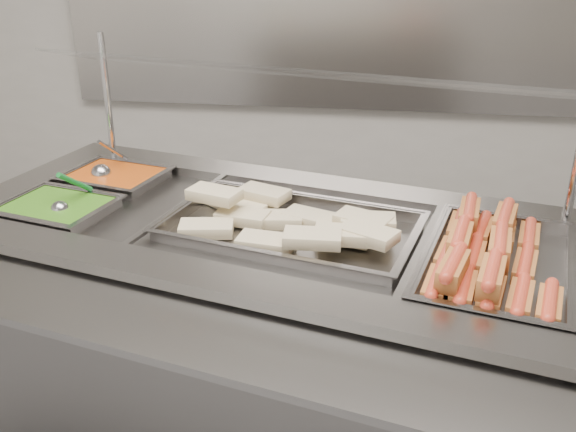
# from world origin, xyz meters

# --- Properties ---
(steam_counter) EXTENTS (1.81, 1.12, 0.80)m
(steam_counter) POSITION_xyz_m (-0.06, 0.48, 0.40)
(steam_counter) COLOR slate
(steam_counter) RESTS_ON ground
(tray_rail) EXTENTS (1.62, 0.69, 0.05)m
(tray_rail) POSITION_xyz_m (-0.17, 0.03, 0.76)
(tray_rail) COLOR gray
(tray_rail) RESTS_ON steam_counter
(sneeze_guard) EXTENTS (1.49, 0.61, 0.39)m
(sneeze_guard) POSITION_xyz_m (-0.01, 0.67, 1.13)
(sneeze_guard) COLOR silver
(sneeze_guard) RESTS_ON steam_counter
(pan_hotdogs) EXTENTS (0.41, 0.55, 0.09)m
(pan_hotdogs) POSITION_xyz_m (0.48, 0.34, 0.77)
(pan_hotdogs) COLOR gray
(pan_hotdogs) RESTS_ON steam_counter
(pan_wraps) EXTENTS (0.68, 0.49, 0.06)m
(pan_wraps) POSITION_xyz_m (-0.01, 0.46, 0.78)
(pan_wraps) COLOR gray
(pan_wraps) RESTS_ON steam_counter
(pan_beans) EXTENTS (0.31, 0.27, 0.09)m
(pan_beans) POSITION_xyz_m (-0.59, 0.74, 0.77)
(pan_beans) COLOR gray
(pan_beans) RESTS_ON steam_counter
(pan_peas) EXTENTS (0.31, 0.27, 0.09)m
(pan_peas) POSITION_xyz_m (-0.65, 0.49, 0.77)
(pan_peas) COLOR gray
(pan_peas) RESTS_ON steam_counter
(hotdogs_in_buns) EXTENTS (0.31, 0.51, 0.10)m
(hotdogs_in_buns) POSITION_xyz_m (0.45, 0.34, 0.81)
(hotdogs_in_buns) COLOR #93521E
(hotdogs_in_buns) RESTS_ON pan_hotdogs
(tortilla_wraps) EXTENTS (0.56, 0.38, 0.09)m
(tortilla_wraps) POSITION_xyz_m (-0.02, 0.47, 0.81)
(tortilla_wraps) COLOR tan
(tortilla_wraps) RESTS_ON pan_wraps
(ladle) EXTENTS (0.07, 0.17, 0.14)m
(ladle) POSITION_xyz_m (-0.63, 0.74, 0.81)
(ladle) COLOR #B8B8BD
(ladle) RESTS_ON pan_beans
(serving_spoon) EXTENTS (0.06, 0.16, 0.13)m
(serving_spoon) POSITION_xyz_m (-0.63, 0.48, 0.81)
(serving_spoon) COLOR #B8B8BD
(serving_spoon) RESTS_ON pan_peas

